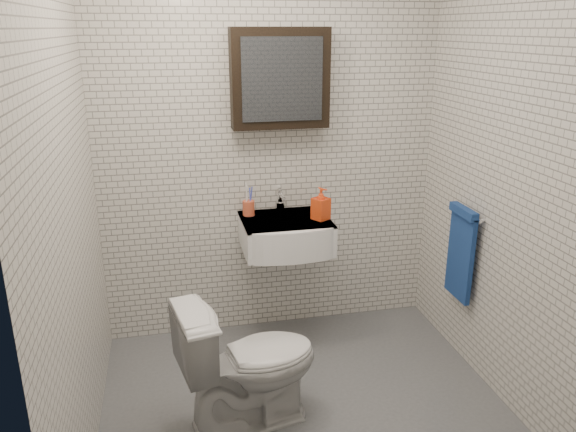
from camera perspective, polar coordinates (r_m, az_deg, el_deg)
The scene contains 9 objects.
ground at distance 3.26m, azimuth 1.88°, elevation -19.06°, with size 2.20×2.00×0.01m, color #53575C.
room_shell at distance 2.63m, azimuth 2.22°, elevation 7.01°, with size 2.22×2.02×2.51m.
washbasin at distance 3.53m, azimuth -0.12°, elevation -1.94°, with size 0.55×0.50×0.20m.
faucet at distance 3.66m, azimuth -0.78°, elevation 1.49°, with size 0.06×0.20×0.15m.
mirror_cabinet at distance 3.51m, azimuth -0.82°, elevation 13.78°, with size 0.60×0.15×0.60m.
towel_rail at distance 3.55m, azimuth 17.17°, elevation -3.25°, with size 0.09×0.30×0.58m.
toothbrush_cup at distance 3.60m, azimuth -4.03°, elevation 0.89°, with size 0.10×0.10×0.21m.
soap_bottle at distance 3.50m, azimuth 3.36°, elevation 1.26°, with size 0.09×0.09×0.20m, color #F64E19.
toilet at distance 2.98m, azimuth -4.00°, elevation -14.61°, with size 0.40×0.71×0.72m, color silver.
Camera 1 is at (-0.65, -2.50, 2.00)m, focal length 35.00 mm.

